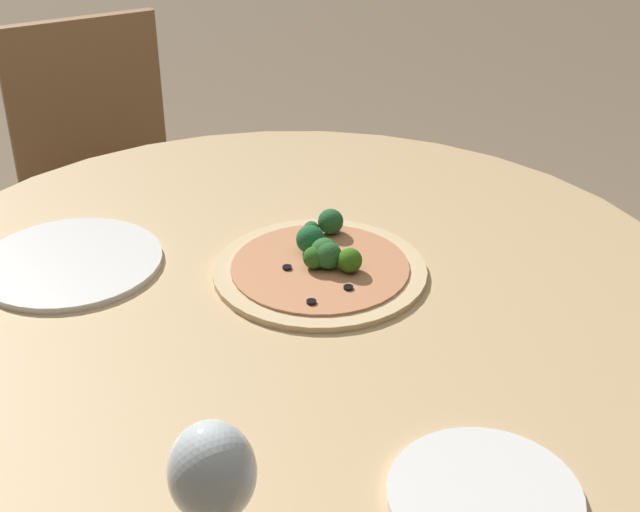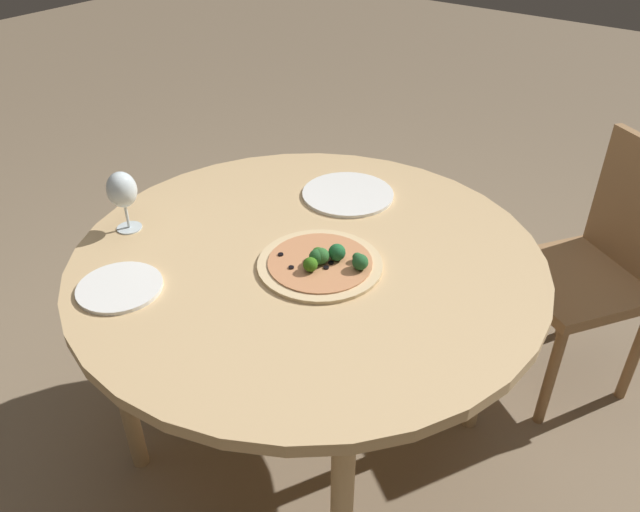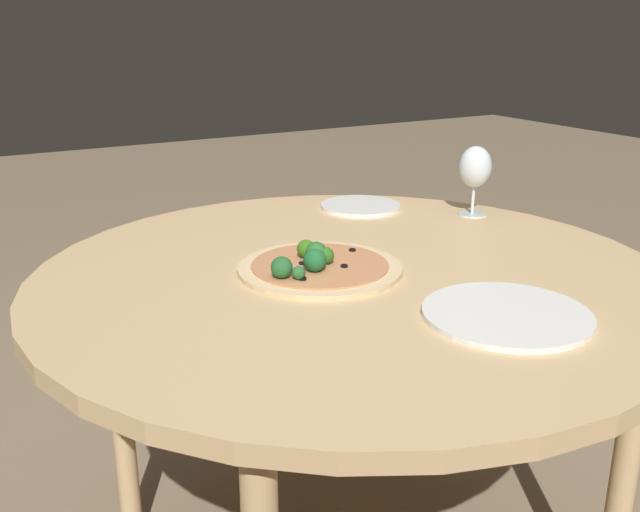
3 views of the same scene
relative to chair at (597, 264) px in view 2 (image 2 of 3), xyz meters
name	(u,v)px [view 2 (image 2 of 3)]	position (x,y,z in m)	size (l,w,h in m)	color
ground_plane	(310,441)	(0.82, -0.56, -0.48)	(12.00, 12.00, 0.00)	#847056
dining_table	(308,273)	(0.82, -0.56, 0.20)	(1.23, 1.23, 0.74)	tan
chair	(597,264)	(0.00, 0.00, 0.00)	(0.56, 0.56, 0.88)	#997047
pizza	(322,262)	(0.85, -0.50, 0.28)	(0.32, 0.32, 0.06)	#DBBC89
wine_glass	(122,191)	(1.02, -1.04, 0.38)	(0.08, 0.08, 0.17)	silver
plate_near	(120,287)	(1.21, -0.83, 0.27)	(0.20, 0.20, 0.01)	white
plate_far	(348,194)	(0.50, -0.66, 0.27)	(0.28, 0.28, 0.01)	white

